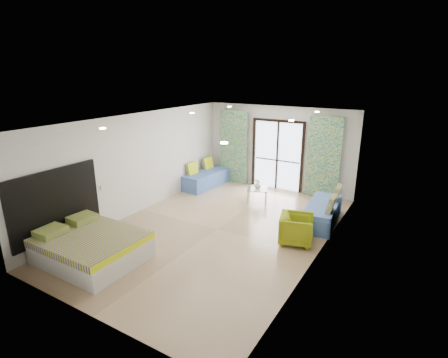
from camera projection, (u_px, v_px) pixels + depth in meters
The scene contains 24 objects.
floor at pixel (217, 229), 8.65m from camera, with size 5.00×7.50×0.01m, color #9B7D5C, non-canonical shape.
ceiling at pixel (216, 120), 7.84m from camera, with size 5.00×7.50×0.01m, color silver, non-canonical shape.
wall_back at pixel (278, 148), 11.32m from camera, with size 5.00×0.01×2.70m, color silver, non-canonical shape.
wall_front at pixel (83, 241), 5.17m from camera, with size 5.00×0.01×2.70m, color silver, non-canonical shape.
wall_left at pixel (139, 163), 9.47m from camera, with size 0.01×7.50×2.70m, color silver, non-canonical shape.
wall_right at pixel (322, 196), 7.02m from camera, with size 0.01×7.50×2.70m, color silver, non-canonical shape.
balcony_door at pixel (277, 151), 11.32m from camera, with size 1.76×0.08×2.28m.
balcony_rail at pixel (277, 160), 11.42m from camera, with size 1.52×0.03×0.04m, color #595451.
curtain_left at pixel (234, 147), 11.96m from camera, with size 1.00×0.10×2.50m, color beige.
curtain_right at pixel (324, 158), 10.44m from camera, with size 1.00×0.10×2.50m, color beige.
downlight_a at pixel (103, 128), 6.90m from camera, with size 0.12×0.12×0.02m, color #FFE0B2.
downlight_b at pixel (224, 143), 5.53m from camera, with size 0.12×0.12×0.02m, color #FFE0B2.
downlight_c at pixel (192, 113), 9.36m from camera, with size 0.12×0.12×0.02m, color #FFE0B2.
downlight_d at pixel (291, 120), 7.98m from camera, with size 0.12×0.12×0.02m, color #FFE0B2.
downlight_e at pixel (229, 107), 10.99m from camera, with size 0.12×0.12×0.02m, color #FFE0B2.
downlight_f at pixel (317, 112), 9.62m from camera, with size 0.12×0.12×0.02m, color #FFE0B2.
headboard at pixel (56, 203), 7.45m from camera, with size 0.06×2.10×1.50m, color black.
switch_plate at pixel (102, 187), 8.48m from camera, with size 0.02×0.10×0.10m, color silver.
bed at pixel (91, 247), 7.20m from camera, with size 2.01×1.64×0.69m.
daybed_left at pixel (206, 178), 11.78m from camera, with size 0.84×1.85×0.89m.
daybed_right at pixel (323, 212), 8.96m from camera, with size 0.89×1.91×0.91m.
coffee_table at pixel (257, 190), 10.43m from camera, with size 0.79×0.79×0.69m.
vase at pixel (258, 185), 10.41m from camera, with size 0.20×0.21×0.20m, color white.
armchair at pixel (297, 228), 7.88m from camera, with size 0.72×0.67×0.74m, color olive.
Camera 1 is at (4.19, -6.68, 3.77)m, focal length 28.00 mm.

